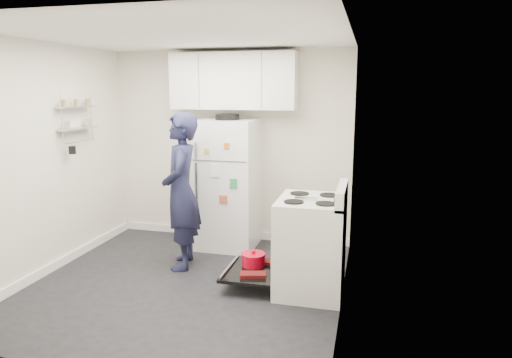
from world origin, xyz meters
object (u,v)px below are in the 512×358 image
(electric_range, at_px, (310,246))
(open_oven_door, at_px, (253,266))
(person, at_px, (181,191))
(refrigerator, at_px, (228,184))

(electric_range, height_order, open_oven_door, electric_range)
(person, bearing_deg, open_oven_door, 57.08)
(person, bearing_deg, electric_range, 62.07)
(open_oven_door, bearing_deg, electric_range, -3.59)
(electric_range, relative_size, open_oven_door, 1.57)
(electric_range, relative_size, refrigerator, 0.65)
(open_oven_door, bearing_deg, person, 163.55)
(refrigerator, distance_m, person, 0.85)
(electric_range, xyz_separation_m, refrigerator, (-1.19, 1.10, 0.35))
(open_oven_door, distance_m, person, 1.17)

